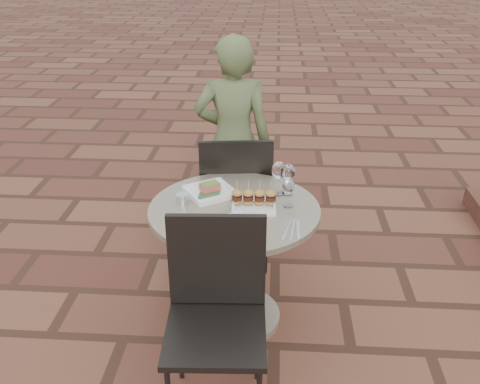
# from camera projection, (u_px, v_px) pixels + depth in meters

# --- Properties ---
(ground) EXTENTS (60.00, 60.00, 0.00)m
(ground) POSITION_uv_depth(u_px,v_px,m) (274.00, 346.00, 2.91)
(ground) COLOR brown
(ground) RESTS_ON ground
(cafe_table) EXTENTS (0.90, 0.90, 0.73)m
(cafe_table) POSITION_uv_depth(u_px,v_px,m) (235.00, 247.00, 2.90)
(cafe_table) COLOR gray
(cafe_table) RESTS_ON ground
(chair_far) EXTENTS (0.49, 0.49, 0.93)m
(chair_far) POSITION_uv_depth(u_px,v_px,m) (236.00, 192.00, 3.37)
(chair_far) COLOR black
(chair_far) RESTS_ON ground
(chair_near) EXTENTS (0.46, 0.46, 0.93)m
(chair_near) POSITION_uv_depth(u_px,v_px,m) (216.00, 302.00, 2.37)
(chair_near) COLOR black
(chair_near) RESTS_ON ground
(diner) EXTENTS (0.55, 0.38, 1.45)m
(diner) POSITION_uv_depth(u_px,v_px,m) (233.00, 141.00, 3.68)
(diner) COLOR #4E5C32
(diner) RESTS_ON ground
(plate_salmon) EXTENTS (0.33, 0.33, 0.07)m
(plate_salmon) POSITION_uv_depth(u_px,v_px,m) (210.00, 191.00, 2.93)
(plate_salmon) COLOR white
(plate_salmon) RESTS_ON cafe_table
(plate_sliders) EXTENTS (0.24, 0.23, 0.15)m
(plate_sliders) POSITION_uv_depth(u_px,v_px,m) (254.00, 200.00, 2.79)
(plate_sliders) COLOR white
(plate_sliders) RESTS_ON cafe_table
(plate_tuna) EXTENTS (0.35, 0.35, 0.03)m
(plate_tuna) POSITION_uv_depth(u_px,v_px,m) (228.00, 230.00, 2.55)
(plate_tuna) COLOR white
(plate_tuna) RESTS_ON cafe_table
(wine_glass_right) EXTENTS (0.07, 0.07, 0.15)m
(wine_glass_right) POSITION_uv_depth(u_px,v_px,m) (288.00, 187.00, 2.76)
(wine_glass_right) COLOR white
(wine_glass_right) RESTS_ON cafe_table
(wine_glass_mid) EXTENTS (0.08, 0.08, 0.19)m
(wine_glass_mid) POSITION_uv_depth(u_px,v_px,m) (279.00, 171.00, 2.88)
(wine_glass_mid) COLOR white
(wine_glass_mid) RESTS_ON cafe_table
(wine_glass_far) EXTENTS (0.08, 0.08, 0.18)m
(wine_glass_far) POSITION_uv_depth(u_px,v_px,m) (288.00, 173.00, 2.88)
(wine_glass_far) COLOR white
(wine_glass_far) RESTS_ON cafe_table
(steel_ramekin) EXTENTS (0.08, 0.08, 0.05)m
(steel_ramekin) POSITION_uv_depth(u_px,v_px,m) (182.00, 199.00, 2.83)
(steel_ramekin) COLOR silver
(steel_ramekin) RESTS_ON cafe_table
(cutlery_set) EXTENTS (0.11, 0.22, 0.00)m
(cutlery_set) POSITION_uv_depth(u_px,v_px,m) (293.00, 230.00, 2.58)
(cutlery_set) COLOR silver
(cutlery_set) RESTS_ON cafe_table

